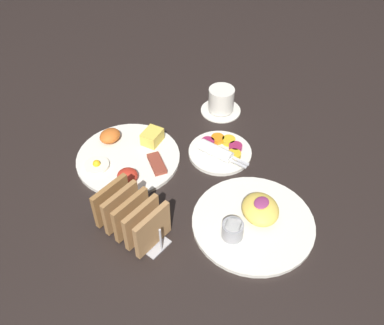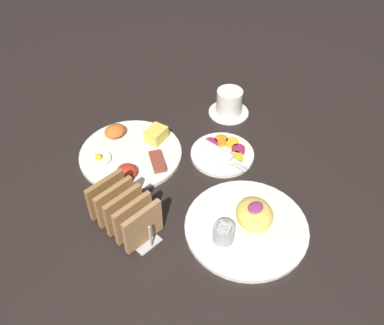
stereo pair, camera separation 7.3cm
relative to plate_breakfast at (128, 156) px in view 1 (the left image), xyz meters
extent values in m
plane|color=black|center=(0.01, -0.20, -0.01)|extent=(3.00, 3.00, 0.00)
cylinder|color=silver|center=(0.00, 0.00, -0.01)|extent=(0.27, 0.27, 0.01)
cube|color=#E5C64C|center=(0.08, -0.01, 0.02)|extent=(0.06, 0.05, 0.04)
ellipsoid|color=#C66023|center=(0.01, 0.08, 0.02)|extent=(0.06, 0.05, 0.03)
cylinder|color=#F4EACC|center=(-0.08, 0.03, 0.00)|extent=(0.06, 0.06, 0.01)
sphere|color=yellow|center=(-0.08, 0.03, 0.01)|extent=(0.02, 0.02, 0.02)
ellipsoid|color=red|center=(-0.06, -0.06, 0.01)|extent=(0.05, 0.05, 0.03)
cube|color=brown|center=(0.02, -0.08, 0.01)|extent=(0.07, 0.08, 0.01)
cylinder|color=silver|center=(0.17, -0.18, -0.01)|extent=(0.17, 0.17, 0.01)
cylinder|color=gold|center=(0.18, -0.22, 0.01)|extent=(0.04, 0.04, 0.01)
cylinder|color=#99234C|center=(0.20, -0.20, 0.01)|extent=(0.04, 0.04, 0.01)
cylinder|color=gold|center=(0.21, -0.17, 0.01)|extent=(0.04, 0.04, 0.01)
cylinder|color=orange|center=(0.20, -0.15, 0.01)|extent=(0.04, 0.04, 0.01)
cylinder|color=#99234C|center=(0.17, -0.14, 0.01)|extent=(0.04, 0.04, 0.01)
cylinder|color=white|center=(0.15, -0.18, 0.02)|extent=(0.04, 0.10, 0.03)
cube|color=silver|center=(0.16, -0.25, 0.02)|extent=(0.01, 0.05, 0.00)
cube|color=silver|center=(0.15, -0.25, 0.02)|extent=(0.01, 0.05, 0.00)
cylinder|color=silver|center=(0.03, -0.38, -0.01)|extent=(0.28, 0.28, 0.01)
ellipsoid|color=#EAC651|center=(0.05, -0.38, 0.02)|extent=(0.13, 0.13, 0.04)
ellipsoid|color=#8C3366|center=(0.05, -0.38, 0.04)|extent=(0.04, 0.03, 0.01)
cylinder|color=#99999E|center=(-0.03, -0.36, 0.02)|extent=(0.05, 0.05, 0.04)
cylinder|color=white|center=(-0.03, -0.36, 0.04)|extent=(0.04, 0.04, 0.01)
cube|color=#B7B7BC|center=(-0.16, -0.18, -0.01)|extent=(0.06, 0.18, 0.01)
cube|color=#A37547|center=(-0.16, -0.24, 0.04)|extent=(0.10, 0.01, 0.10)
cube|color=#9D6F41|center=(-0.16, -0.21, 0.04)|extent=(0.10, 0.01, 0.10)
cube|color=olive|center=(-0.16, -0.18, 0.04)|extent=(0.10, 0.01, 0.10)
cube|color=#996B3D|center=(-0.16, -0.15, 0.04)|extent=(0.10, 0.01, 0.10)
cube|color=olive|center=(-0.16, -0.11, 0.04)|extent=(0.10, 0.01, 0.10)
cylinder|color=#B7B7BC|center=(-0.16, -0.26, 0.03)|extent=(0.01, 0.01, 0.07)
cylinder|color=#B7B7BC|center=(-0.16, -0.09, 0.03)|extent=(0.01, 0.01, 0.07)
cylinder|color=silver|center=(0.32, -0.07, -0.01)|extent=(0.12, 0.12, 0.01)
cylinder|color=silver|center=(0.32, -0.07, 0.03)|extent=(0.08, 0.08, 0.07)
cylinder|color=#381E0F|center=(0.32, -0.07, 0.06)|extent=(0.06, 0.06, 0.01)
camera|label=1|loc=(-0.53, -0.66, 0.78)|focal=40.00mm
camera|label=2|loc=(-0.48, -0.71, 0.78)|focal=40.00mm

